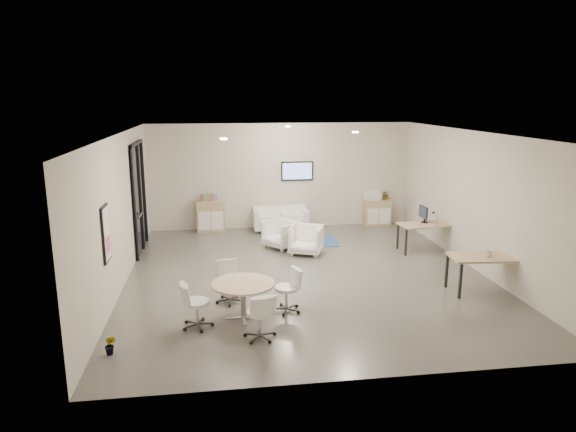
% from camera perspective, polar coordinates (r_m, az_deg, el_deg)
% --- Properties ---
extents(room_shell, '(9.60, 10.60, 4.80)m').
position_cam_1_polar(room_shell, '(11.36, 2.08, 1.09)').
color(room_shell, '#56534E').
rests_on(room_shell, ground).
extents(glass_door, '(0.09, 1.90, 2.85)m').
position_cam_1_polar(glass_door, '(13.81, -16.22, 2.31)').
color(glass_door, black).
rests_on(glass_door, room_shell).
extents(artwork, '(0.05, 0.54, 1.04)m').
position_cam_1_polar(artwork, '(9.85, -19.57, -1.88)').
color(artwork, black).
rests_on(artwork, room_shell).
extents(wall_tv, '(0.98, 0.06, 0.58)m').
position_cam_1_polar(wall_tv, '(15.75, 1.02, 5.02)').
color(wall_tv, black).
rests_on(wall_tv, room_shell).
extents(ceiling_spots, '(3.14, 4.14, 0.03)m').
position_cam_1_polar(ceiling_spots, '(11.92, 0.47, 9.34)').
color(ceiling_spots, '#FFEAC6').
rests_on(ceiling_spots, room_shell).
extents(sideboard_left, '(0.83, 0.43, 0.93)m').
position_cam_1_polar(sideboard_left, '(15.59, -8.57, -0.01)').
color(sideboard_left, tan).
rests_on(sideboard_left, room_shell).
extents(sideboard_right, '(0.83, 0.40, 0.83)m').
position_cam_1_polar(sideboard_right, '(16.39, 9.86, 0.40)').
color(sideboard_right, tan).
rests_on(sideboard_right, room_shell).
extents(books, '(0.48, 0.14, 0.22)m').
position_cam_1_polar(books, '(15.47, -8.80, 2.07)').
color(books, red).
rests_on(books, sideboard_left).
extents(printer, '(0.49, 0.42, 0.34)m').
position_cam_1_polar(printer, '(16.23, 9.33, 2.36)').
color(printer, white).
rests_on(printer, sideboard_right).
extents(loveseat, '(1.63, 0.82, 0.61)m').
position_cam_1_polar(loveseat, '(15.57, -0.88, -0.39)').
color(loveseat, white).
rests_on(loveseat, room_shell).
extents(blue_rug, '(1.67, 1.18, 0.01)m').
position_cam_1_polar(blue_rug, '(14.39, 2.27, -2.86)').
color(blue_rug, '#2D4E8A').
rests_on(blue_rug, room_shell).
extents(armchair_left, '(1.06, 1.07, 0.80)m').
position_cam_1_polar(armchair_left, '(13.76, -0.75, -1.90)').
color(armchair_left, white).
rests_on(armchair_left, room_shell).
extents(armchair_right, '(1.01, 0.98, 0.82)m').
position_cam_1_polar(armchair_right, '(13.21, 2.03, -2.51)').
color(armchair_right, white).
rests_on(armchair_right, room_shell).
extents(desk_rear, '(1.48, 0.84, 0.74)m').
position_cam_1_polar(desk_rear, '(13.85, 15.15, -1.14)').
color(desk_rear, tan).
rests_on(desk_rear, room_shell).
extents(desk_front, '(1.51, 0.85, 0.76)m').
position_cam_1_polar(desk_front, '(11.38, 21.08, -4.56)').
color(desk_front, tan).
rests_on(desk_front, room_shell).
extents(monitor, '(0.20, 0.50, 0.44)m').
position_cam_1_polar(monitor, '(13.90, 14.83, 0.25)').
color(monitor, black).
rests_on(monitor, desk_rear).
extents(round_table, '(1.14, 1.14, 0.69)m').
position_cam_1_polar(round_table, '(9.38, -5.02, -7.89)').
color(round_table, tan).
rests_on(round_table, room_shell).
extents(meeting_chairs, '(2.36, 2.36, 0.82)m').
position_cam_1_polar(meeting_chairs, '(9.45, -4.99, -9.02)').
color(meeting_chairs, white).
rests_on(meeting_chairs, room_shell).
extents(plant_cabinet, '(0.31, 0.33, 0.23)m').
position_cam_1_polar(plant_cabinet, '(16.38, 10.84, 2.24)').
color(plant_cabinet, '#3F7F3F').
rests_on(plant_cabinet, sideboard_right).
extents(plant_floor, '(0.27, 0.36, 0.14)m').
position_cam_1_polar(plant_floor, '(8.79, -19.10, -13.93)').
color(plant_floor, '#3F7F3F').
rests_on(plant_floor, room_shell).
extents(cup, '(0.14, 0.13, 0.12)m').
position_cam_1_polar(cup, '(11.33, 21.45, -3.93)').
color(cup, white).
rests_on(cup, desk_front).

